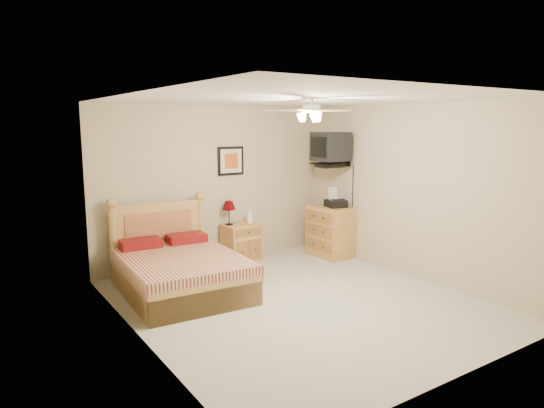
# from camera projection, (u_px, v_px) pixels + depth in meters

# --- Properties ---
(floor) EXTENTS (4.50, 4.50, 0.00)m
(floor) POSITION_uv_depth(u_px,v_px,m) (299.00, 302.00, 6.08)
(floor) COLOR #A5A095
(floor) RESTS_ON ground
(ceiling) EXTENTS (4.00, 4.50, 0.04)m
(ceiling) POSITION_uv_depth(u_px,v_px,m) (301.00, 99.00, 5.68)
(ceiling) COLOR white
(ceiling) RESTS_ON ground
(wall_back) EXTENTS (4.00, 0.04, 2.50)m
(wall_back) POSITION_uv_depth(u_px,v_px,m) (216.00, 185.00, 7.73)
(wall_back) COLOR tan
(wall_back) RESTS_ON ground
(wall_front) EXTENTS (4.00, 0.04, 2.50)m
(wall_front) POSITION_uv_depth(u_px,v_px,m) (462.00, 240.00, 4.03)
(wall_front) COLOR tan
(wall_front) RESTS_ON ground
(wall_left) EXTENTS (0.04, 4.50, 2.50)m
(wall_left) POSITION_uv_depth(u_px,v_px,m) (138.00, 222.00, 4.79)
(wall_left) COLOR tan
(wall_left) RESTS_ON ground
(wall_right) EXTENTS (0.04, 4.50, 2.50)m
(wall_right) POSITION_uv_depth(u_px,v_px,m) (411.00, 191.00, 6.97)
(wall_right) COLOR tan
(wall_right) RESTS_ON ground
(bed) EXTENTS (1.52, 1.93, 1.20)m
(bed) POSITION_uv_depth(u_px,v_px,m) (181.00, 249.00, 6.31)
(bed) COLOR #AF8546
(bed) RESTS_ON ground
(nightstand) EXTENTS (0.59, 0.46, 0.61)m
(nightstand) POSITION_uv_depth(u_px,v_px,m) (241.00, 243.00, 7.86)
(nightstand) COLOR #BF7B3A
(nightstand) RESTS_ON ground
(table_lamp) EXTENTS (0.28, 0.28, 0.39)m
(table_lamp) POSITION_uv_depth(u_px,v_px,m) (229.00, 213.00, 7.74)
(table_lamp) COLOR #4E0308
(table_lamp) RESTS_ON nightstand
(lotion_bottle) EXTENTS (0.12, 0.12, 0.24)m
(lotion_bottle) POSITION_uv_depth(u_px,v_px,m) (250.00, 216.00, 7.88)
(lotion_bottle) COLOR white
(lotion_bottle) RESTS_ON nightstand
(framed_picture) EXTENTS (0.46, 0.04, 0.46)m
(framed_picture) POSITION_uv_depth(u_px,v_px,m) (231.00, 161.00, 7.80)
(framed_picture) COLOR black
(framed_picture) RESTS_ON wall_back
(dresser) EXTENTS (0.52, 0.73, 0.85)m
(dresser) POSITION_uv_depth(u_px,v_px,m) (330.00, 231.00, 8.15)
(dresser) COLOR #C0843D
(dresser) RESTS_ON ground
(fax_machine) EXTENTS (0.36, 0.37, 0.32)m
(fax_machine) POSITION_uv_depth(u_px,v_px,m) (336.00, 197.00, 8.00)
(fax_machine) COLOR black
(fax_machine) RESTS_ON dresser
(magazine_lower) EXTENTS (0.24, 0.30, 0.03)m
(magazine_lower) POSITION_uv_depth(u_px,v_px,m) (321.00, 203.00, 8.31)
(magazine_lower) COLOR #C1B09A
(magazine_lower) RESTS_ON dresser
(magazine_upper) EXTENTS (0.25, 0.32, 0.02)m
(magazine_upper) POSITION_uv_depth(u_px,v_px,m) (320.00, 202.00, 8.34)
(magazine_upper) COLOR tan
(magazine_upper) RESTS_ON magazine_lower
(wall_tv) EXTENTS (0.56, 0.46, 0.58)m
(wall_tv) POSITION_uv_depth(u_px,v_px,m) (337.00, 149.00, 7.84)
(wall_tv) COLOR black
(wall_tv) RESTS_ON wall_right
(ceiling_fan) EXTENTS (1.14, 1.14, 0.28)m
(ceiling_fan) POSITION_uv_depth(u_px,v_px,m) (312.00, 110.00, 5.53)
(ceiling_fan) COLOR white
(ceiling_fan) RESTS_ON ceiling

